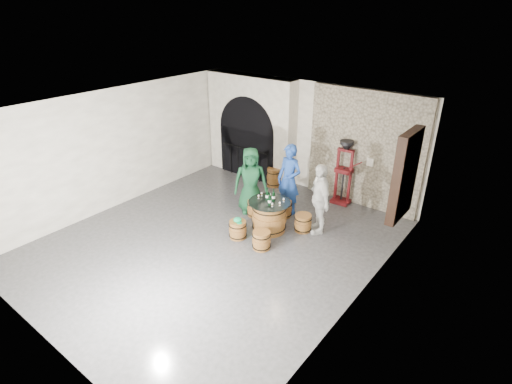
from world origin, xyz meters
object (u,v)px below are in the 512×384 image
Objects in this scene: person_white at (319,199)px; wine_bottle_right at (274,196)px; corking_press at (344,168)px; barrel_stool_right at (303,223)px; barrel_stool_near_left at (238,229)px; person_green at (251,180)px; wine_bottle_center at (270,200)px; barrel_stool_far at (284,209)px; barrel_stool_near_right at (261,240)px; wine_bottle_left at (267,195)px; side_barrel at (274,177)px; barrel_stool_left at (255,208)px; barrel_table at (269,216)px; person_blue at (289,180)px.

person_white reaches higher than wine_bottle_right.
person_white is 0.97× the size of corking_press.
barrel_stool_right is 1.00× the size of barrel_stool_near_left.
barrel_stool_right is at bearing -43.02° from person_green.
person_green is at bearing 149.21° from wine_bottle_center.
barrel_stool_far and barrel_stool_near_right have the same top height.
person_white reaches higher than barrel_stool_right.
wine_bottle_center is at bearing -73.04° from person_green.
person_green is (-0.88, -0.31, 0.68)m from barrel_stool_far.
wine_bottle_right is at bearing 108.68° from barrel_stool_near_right.
person_green is (-0.61, 1.26, 0.68)m from barrel_stool_near_left.
corking_press reaches higher than wine_bottle_left.
side_barrel is (-2.13, 1.73, 0.07)m from barrel_stool_right.
wine_bottle_center is 0.56× the size of side_barrel.
barrel_stool_left is 1.00× the size of barrel_stool_far.
barrel_table is 2.34× the size of barrel_stool_near_right.
barrel_stool_near_right is at bearing -86.10° from person_green.
barrel_stool_left is 1.00× the size of barrel_stool_near_left.
barrel_stool_left is at bearing 107.19° from barrel_stool_near_left.
person_white reaches higher than barrel_stool_near_right.
person_green is (-1.00, 0.52, 0.51)m from barrel_table.
side_barrel is 0.32× the size of corking_press.
barrel_stool_near_left is 0.25× the size of person_white.
person_white is 5.49× the size of wine_bottle_left.
person_green reaches higher than side_barrel.
corking_press reaches higher than barrel_stool_right.
person_green is 1.28m from wine_bottle_center.
barrel_table is 3.18× the size of wine_bottle_right.
barrel_stool_right is at bearing -95.55° from corking_press.
wine_bottle_center is at bearing -77.76° from wine_bottle_right.
barrel_stool_far is at bearing 98.34° from barrel_table.
barrel_stool_right is 1.26m from person_blue.
wine_bottle_left and wine_bottle_center have the same top height.
barrel_stool_near_left is 1.09m from wine_bottle_left.
barrel_stool_right is 1.64m from barrel_stool_near_left.
side_barrel is at bearing 125.20° from wine_bottle_right.
barrel_stool_left and barrel_stool_right have the same top height.
barrel_stool_far is 0.25× the size of person_white.
wine_bottle_left is at bearing 158.03° from barrel_table.
side_barrel is 2.33m from corking_press.
corking_press reaches higher than barrel_stool_near_left.
barrel_stool_left is at bearing -127.03° from person_white.
wine_bottle_left is (-0.78, -0.46, 0.71)m from barrel_stool_right.
barrel_table is 0.54× the size of person_blue.
wine_bottle_center is (-0.87, -0.85, 0.03)m from person_white.
person_blue reaches higher than corking_press.
wine_bottle_left is (0.29, 0.78, 0.71)m from barrel_stool_near_left.
person_green reaches higher than barrel_stool_right.
wine_bottle_right is (0.44, 0.84, 0.71)m from barrel_stool_near_left.
corking_press is at bearing 61.00° from person_blue.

